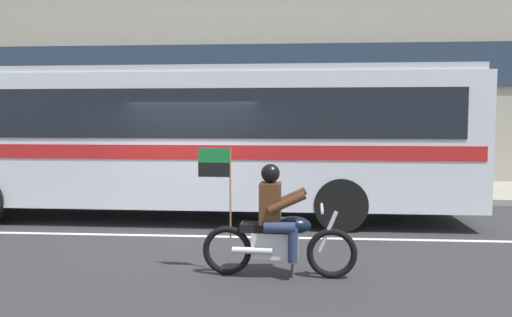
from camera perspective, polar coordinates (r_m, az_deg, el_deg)
ground_plane at (r=10.20m, az=-7.11°, el=-7.87°), size 60.00×60.00×0.00m
sidewalk_curb at (r=15.14m, az=-3.29°, el=-3.47°), size 28.00×3.80×0.15m
lane_center_stripe at (r=9.62m, az=-7.82°, el=-8.60°), size 26.60×0.14×0.01m
office_building_facade at (r=17.59m, az=-2.35°, el=15.65°), size 28.00×0.89×11.13m
transit_bus at (r=11.24m, az=-8.62°, el=2.96°), size 12.44×2.73×3.22m
motorcycle_with_rider at (r=7.05m, az=2.39°, el=-7.91°), size 2.20×0.64×1.78m
fire_hydrant at (r=14.00m, az=-4.15°, el=-2.30°), size 0.22×0.30×0.75m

